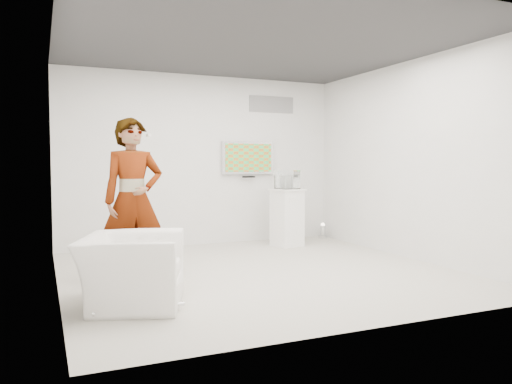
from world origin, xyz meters
The scene contains 10 objects.
room centered at (0.00, 0.00, 1.50)m, with size 5.01×5.01×3.00m.
tv centered at (0.85, 2.45, 1.55)m, with size 1.00×0.08×0.60m, color silver.
logo_decal centered at (1.35, 2.49, 2.55)m, with size 0.90×0.02×0.30m, color slate.
person centered at (-1.63, 0.10, 1.00)m, with size 0.73×0.48×2.00m, color white.
armchair centered at (-1.81, -0.91, 0.36)m, with size 1.11×0.97×0.72m, color white.
pedestal centered at (1.29, 1.71, 0.50)m, with size 0.49×0.49×1.00m, color white.
floor_uplight centered at (2.34, 2.26, 0.14)m, with size 0.18×0.18×0.28m, color silver.
vitrine centered at (1.29, 1.71, 1.17)m, with size 0.33×0.33×0.33m, color white.
console centered at (1.29, 1.71, 1.12)m, with size 0.05×0.17×0.23m, color white.
wii_remote centered at (-1.39, 0.28, 1.80)m, with size 0.04×0.14×0.04m, color white.
Camera 1 is at (-2.65, -6.03, 1.45)m, focal length 35.00 mm.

